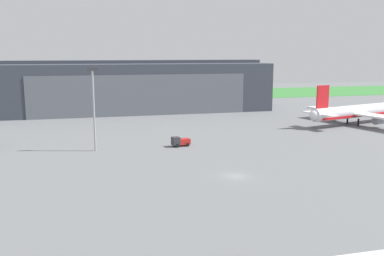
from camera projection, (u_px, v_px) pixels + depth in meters
name	position (u px, v px, depth m)	size (l,w,h in m)	color
ground_plane	(236.00, 176.00, 77.83)	(440.00, 440.00, 0.00)	slate
grass_field_strip	(136.00, 96.00, 223.60)	(440.00, 56.00, 0.08)	#387E38
maintenance_hangar	(135.00, 86.00, 167.70)	(102.75, 35.30, 19.60)	#383D47
airliner_far_left	(357.00, 112.00, 133.92)	(38.91, 35.95, 12.96)	silver
pushback_tractor	(180.00, 141.00, 102.62)	(4.73, 3.02, 2.38)	#2D2D33
apron_light_mast	(94.00, 103.00, 95.99)	(2.40, 0.50, 19.26)	#99999E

